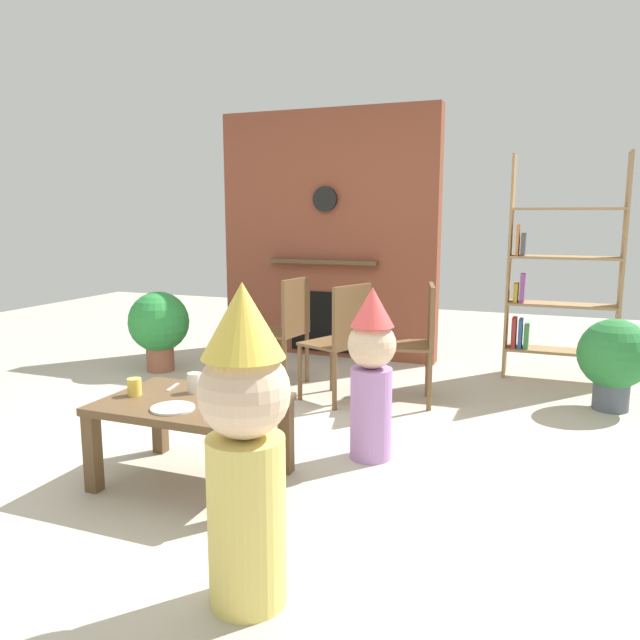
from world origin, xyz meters
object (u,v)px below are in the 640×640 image
object	(u,v)px
paper_cup_center	(218,379)
dining_chair_middle	(342,336)
paper_plate_rear	(173,408)
potted_plant_tall	(614,358)
child_with_cone_hat	(245,439)
potted_plant_short	(159,325)
bookshelf	(555,280)
coffee_table	(192,414)
paper_cup_near_right	(194,383)
paper_cup_near_left	(134,387)
dining_chair_right	(418,336)
dining_chair_left	(287,325)
paper_plate_front	(232,397)
birthday_cake_slice	(258,396)
child_in_pink	(372,369)

from	to	relation	value
paper_cup_center	dining_chair_middle	size ratio (longest dim) A/B	0.11
paper_plate_rear	potted_plant_tall	world-z (taller)	potted_plant_tall
child_with_cone_hat	potted_plant_short	distance (m)	3.61
bookshelf	dining_chair_middle	distance (m)	1.97
dining_chair_middle	potted_plant_short	bearing A→B (deg)	13.31
coffee_table	paper_cup_near_right	bearing A→B (deg)	114.83
paper_cup_near_left	paper_cup_near_right	world-z (taller)	paper_cup_near_right
paper_cup_center	coffee_table	bearing A→B (deg)	-92.46
paper_cup_center	dining_chair_right	distance (m)	1.73
paper_cup_near_left	dining_chair_left	xyz separation A→B (m)	(0.03, 1.91, 0.02)
paper_plate_front	birthday_cake_slice	xyz separation A→B (m)	(0.17, -0.03, 0.03)
paper_cup_center	potted_plant_short	xyz separation A→B (m)	(-1.60, 1.66, -0.07)
bookshelf	dining_chair_left	world-z (taller)	bookshelf
dining_chair_middle	potted_plant_short	xyz separation A→B (m)	(-1.86, 0.31, -0.09)
birthday_cake_slice	child_in_pink	xyz separation A→B (m)	(0.44, 0.57, 0.04)
dining_chair_middle	birthday_cake_slice	bearing A→B (deg)	115.58
potted_plant_tall	paper_cup_near_left	bearing A→B (deg)	-138.65
birthday_cake_slice	child_in_pink	world-z (taller)	child_in_pink
child_with_cone_hat	potted_plant_short	size ratio (longest dim) A/B	1.63
child_with_cone_hat	potted_plant_short	world-z (taller)	child_with_cone_hat
paper_cup_center	child_in_pink	size ratio (longest dim) A/B	0.10
dining_chair_middle	dining_chair_right	world-z (taller)	same
child_with_cone_hat	potted_plant_tall	world-z (taller)	child_with_cone_hat
dining_chair_right	potted_plant_short	bearing A→B (deg)	-16.43
potted_plant_short	paper_cup_near_right	bearing A→B (deg)	-49.68
paper_cup_near_right	potted_plant_short	xyz separation A→B (m)	(-1.53, 1.80, -0.08)
bookshelf	paper_cup_center	xyz separation A→B (m)	(-1.71, -2.64, -0.36)
dining_chair_middle	paper_plate_rear	bearing A→B (deg)	104.06
paper_plate_rear	potted_plant_short	xyz separation A→B (m)	(-1.59, 2.09, -0.03)
paper_plate_front	potted_plant_short	size ratio (longest dim) A/B	0.28
potted_plant_tall	paper_cup_center	bearing A→B (deg)	-138.59
potted_plant_tall	dining_chair_right	bearing A→B (deg)	-165.43
paper_plate_front	dining_chair_left	bearing A→B (deg)	105.25
paper_cup_near_right	birthday_cake_slice	distance (m)	0.41
child_with_cone_hat	dining_chair_middle	xyz separation A→B (m)	(-0.48, 2.43, -0.11)
dining_chair_right	potted_plant_tall	world-z (taller)	dining_chair_right
bookshelf	potted_plant_short	world-z (taller)	bookshelf
paper_cup_near_left	potted_plant_short	bearing A→B (deg)	122.63
birthday_cake_slice	potted_plant_tall	bearing A→B (deg)	48.86
paper_plate_front	dining_chair_right	bearing A→B (deg)	69.74
bookshelf	dining_chair_middle	world-z (taller)	bookshelf
paper_cup_near_left	child_in_pink	xyz separation A→B (m)	(1.12, 0.69, 0.04)
paper_cup_center	bookshelf	bearing A→B (deg)	57.09
paper_plate_front	dining_chair_left	xyz separation A→B (m)	(-0.48, 1.76, 0.06)
child_with_cone_hat	child_in_pink	size ratio (longest dim) A/B	1.18
paper_cup_near_left	paper_cup_near_right	size ratio (longest dim) A/B	0.85
paper_plate_front	dining_chair_left	distance (m)	1.83
birthday_cake_slice	child_with_cone_hat	world-z (taller)	child_with_cone_hat
coffee_table	dining_chair_left	bearing A→B (deg)	99.09
paper_plate_front	potted_plant_short	xyz separation A→B (m)	(-1.77, 1.81, -0.03)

